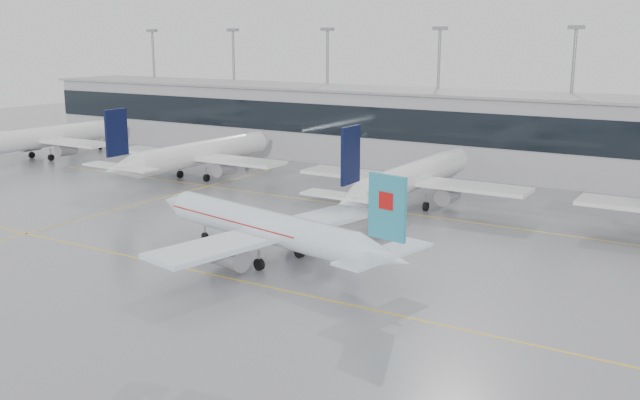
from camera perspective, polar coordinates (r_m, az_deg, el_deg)
The scene contains 12 objects.
ground at distance 62.45m, azimuth -5.84°, elevation -6.56°, with size 320.00×320.00×0.00m, color gray.
taxi_line_main at distance 62.45m, azimuth -5.84°, elevation -6.56°, with size 120.00×0.25×0.01m, color yellow.
taxi_line_north at distance 87.13m, azimuth 6.23°, elevation -0.97°, with size 120.00×0.25×0.01m, color yellow.
taxi_line_cross at distance 92.69m, azimuth -14.97°, elevation -0.50°, with size 0.25×60.00×0.01m, color yellow.
terminal at distance 115.34m, azimuth 13.23°, elevation 5.17°, with size 180.00×15.00×12.00m, color #99999C.
terminal_glass at distance 108.08m, azimuth 11.97°, elevation 5.54°, with size 180.00×0.20×5.00m, color black.
terminal_roof at distance 114.72m, azimuth 13.38°, elevation 8.24°, with size 182.00×16.00×0.40m, color gray.
light_masts at distance 120.34m, azimuth 14.34°, elevation 8.93°, with size 156.40×1.00×22.60m.
air_canada_jet at distance 67.10m, azimuth -3.95°, elevation -2.31°, with size 33.26×26.18×10.16m.
parked_jet_a at distance 134.15m, azimuth -21.11°, elevation 4.69°, with size 29.64×36.96×11.72m.
parked_jet_b at distance 108.58m, azimuth -9.76°, elevation 3.64°, with size 29.64×36.96×11.72m.
parked_jet_c at distance 89.62m, azimuth 7.31°, elevation 1.81°, with size 29.64×36.96×11.72m.
Camera 1 is at (36.17, -46.54, 20.62)m, focal length 40.00 mm.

